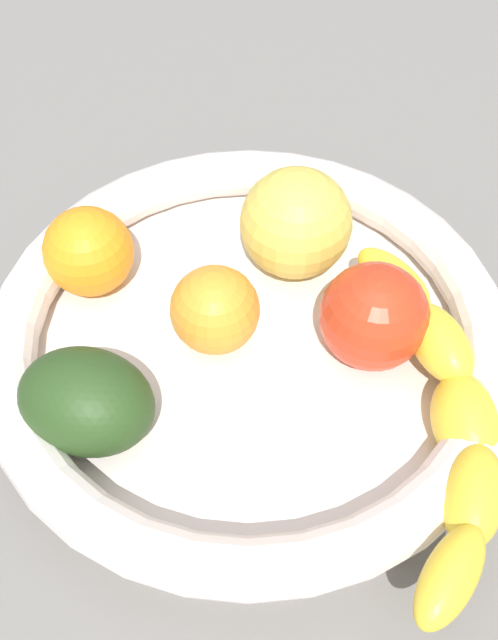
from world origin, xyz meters
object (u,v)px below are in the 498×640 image
Objects in this scene: orange_front at (89,252)px; tomato_red at (374,316)px; fruit_bowl at (249,341)px; apple_yellow at (291,222)px; avocado_dark at (86,401)px; orange_mid_left at (212,314)px; banana_draped_left at (449,414)px.

tomato_red is (19.25, 1.82, 0.37)cm from orange_front.
apple_yellow is at bearing 92.61° from fruit_bowl.
fruit_bowl is at bearing 54.38° from avocado_dark.
orange_mid_left is (-2.34, -0.36, 2.08)cm from fruit_bowl.
apple_yellow is 1.12× the size of tomato_red.
avocado_dark is at bearing -159.46° from banana_draped_left.
banana_draped_left is 7.54cm from tomato_red.
orange_front is (-12.11, 1.13, 2.25)cm from fruit_bowl.
tomato_red reaches higher than orange_front.
apple_yellow reaches higher than orange_front.
avocado_dark is at bearing -109.37° from apple_yellow.
orange_mid_left reaches higher than fruit_bowl.
apple_yellow is at bearing 70.63° from avocado_dark.
tomato_red is at bearing 19.25° from orange_mid_left.
banana_draped_left is at bearing -4.79° from orange_mid_left.
orange_mid_left is (9.78, -1.49, -0.17)cm from orange_front.
apple_yellow is 9.19cm from tomato_red.
orange_mid_left is 0.75× the size of apple_yellow.
avocado_dark is (-4.08, -8.59, 0.02)cm from orange_mid_left.
banana_draped_left is at bearing -7.22° from fruit_bowl.
avocado_dark is (-6.42, -8.96, 2.10)cm from fruit_bowl.
banana_draped_left is 3.77× the size of orange_front.
orange_mid_left is 0.70× the size of avocado_dark.
orange_mid_left is at bearing 175.21° from banana_draped_left.
apple_yellow is (-0.38, 8.22, 3.04)cm from fruit_bowl.
orange_front is at bearing 171.32° from orange_mid_left.
fruit_bowl is 11.22cm from avocado_dark.
tomato_red is at bearing 22.42° from fruit_bowl.
apple_yellow is at bearing 77.13° from orange_mid_left.
banana_draped_left is at bearing -6.31° from orange_front.
tomato_red is (7.14, 2.94, 2.63)cm from fruit_bowl.
fruit_bowl is 4.38× the size of apple_yellow.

